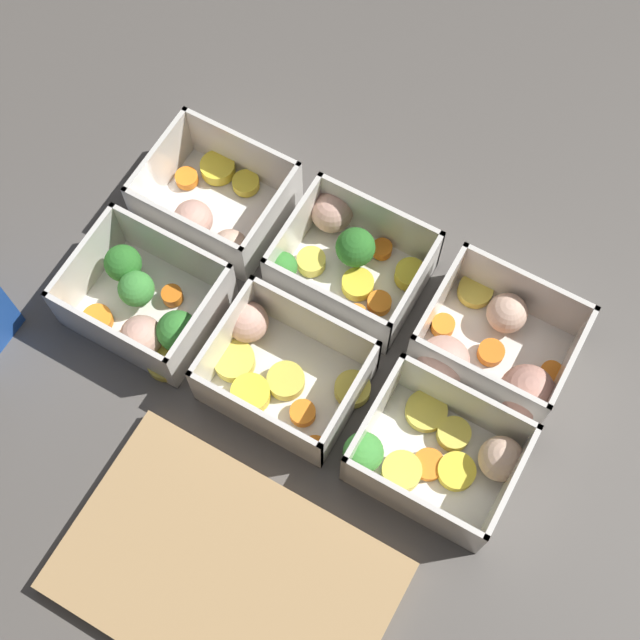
{
  "coord_description": "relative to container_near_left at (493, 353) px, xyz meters",
  "views": [
    {
      "loc": [
        -0.16,
        0.29,
        0.8
      ],
      "look_at": [
        0.0,
        0.0,
        0.02
      ],
      "focal_mm": 50.0,
      "sensor_mm": 36.0,
      "label": 1
    }
  ],
  "objects": [
    {
      "name": "ground_plane",
      "position": [
        0.16,
        0.05,
        -0.03
      ],
      "size": [
        4.0,
        4.0,
        0.0
      ],
      "primitive_type": "plane",
      "color": "#56514C"
    },
    {
      "name": "container_near_left",
      "position": [
        0.0,
        0.0,
        0.0
      ],
      "size": [
        0.14,
        0.15,
        0.07
      ],
      "color": "silver",
      "rests_on": "ground_plane"
    },
    {
      "name": "container_near_center",
      "position": [
        0.17,
        -0.02,
        -0.0
      ],
      "size": [
        0.14,
        0.13,
        0.07
      ],
      "color": "silver",
      "rests_on": "ground_plane"
    },
    {
      "name": "container_near_right",
      "position": [
        0.31,
        -0.01,
        -0.0
      ],
      "size": [
        0.14,
        0.13,
        0.07
      ],
      "color": "silver",
      "rests_on": "ground_plane"
    },
    {
      "name": "container_far_left",
      "position": [
        0.0,
        0.11,
        -0.0
      ],
      "size": [
        0.15,
        0.12,
        0.07
      ],
      "color": "silver",
      "rests_on": "ground_plane"
    },
    {
      "name": "container_far_center",
      "position": [
        0.17,
        0.11,
        -0.0
      ],
      "size": [
        0.17,
        0.11,
        0.07
      ],
      "color": "silver",
      "rests_on": "ground_plane"
    },
    {
      "name": "container_far_right",
      "position": [
        0.31,
        0.12,
        0.0
      ],
      "size": [
        0.14,
        0.12,
        0.07
      ],
      "color": "silver",
      "rests_on": "ground_plane"
    },
    {
      "name": "cutting_board",
      "position": [
        0.11,
        0.29,
        -0.02
      ],
      "size": [
        0.28,
        0.18,
        0.02
      ],
      "color": "tan",
      "rests_on": "ground_plane"
    }
  ]
}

